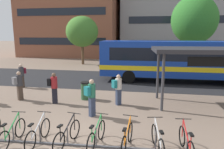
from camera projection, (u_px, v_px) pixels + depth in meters
ground at (66, 146)px, 7.12m from camera, size 200.00×200.00×0.00m
bus_lane_asphalt at (115, 79)px, 17.52m from camera, size 80.00×7.20×0.01m
city_bus at (179, 60)px, 16.34m from camera, size 12.03×2.62×3.20m
bike_rack at (68, 143)px, 7.11m from camera, size 8.79×0.59×0.70m
parked_bicycle_green_2 at (12, 133)px, 7.16m from camera, size 0.52×1.72×0.99m
parked_bicycle_silver_3 at (38, 133)px, 7.17m from camera, size 0.52×1.72×0.99m
parked_bicycle_black_4 at (67, 135)px, 7.07m from camera, size 0.52×1.71×0.99m
parked_bicycle_green_5 at (97, 135)px, 7.02m from camera, size 0.52×1.72×0.99m
parked_bicycle_orange_6 at (127, 138)px, 6.84m from camera, size 0.52×1.72×0.99m
parked_bicycle_white_7 at (158, 141)px, 6.68m from camera, size 0.54×1.70×0.99m
parked_bicycle_red_8 at (186, 143)px, 6.54m from camera, size 0.52×1.72×0.99m
transit_shelter at (221, 52)px, 10.54m from camera, size 6.89×3.34×3.04m
commuter_teal_pack_0 at (118, 88)px, 11.05m from camera, size 0.59×0.58×1.65m
commuter_teal_pack_1 at (91, 95)px, 9.47m from camera, size 0.55×0.60×1.74m
commuter_black_pack_2 at (54, 86)px, 11.29m from camera, size 0.59×0.44×1.70m
commuter_maroon_pack_3 at (22, 74)px, 14.72m from camera, size 0.37×0.55×1.69m
commuter_grey_pack_4 at (19, 84)px, 11.87m from camera, size 0.53×0.61×1.67m
trash_bin at (85, 90)px, 12.12m from camera, size 0.55×0.55×1.03m
street_tree_0 at (82, 32)px, 25.57m from camera, size 3.94×3.94×5.91m
street_tree_1 at (194, 20)px, 22.77m from camera, size 4.94×4.94×7.88m
building_left_wing at (72, 4)px, 36.30m from camera, size 16.01×10.89×17.62m
building_centre_block at (120, 11)px, 45.21m from camera, size 14.59×12.20×17.11m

